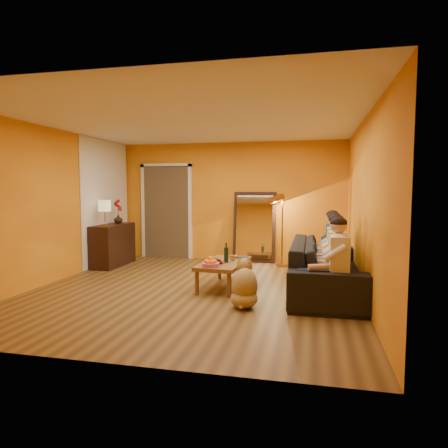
% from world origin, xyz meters
% --- Properties ---
extents(room_shell, '(5.00, 5.50, 2.60)m').
position_xyz_m(room_shell, '(0.00, 0.37, 1.30)').
color(room_shell, brown).
rests_on(room_shell, ground).
extents(white_accent, '(0.02, 1.90, 2.58)m').
position_xyz_m(white_accent, '(-2.48, 1.75, 1.30)').
color(white_accent, white).
rests_on(white_accent, wall_left).
extents(doorway_recess, '(1.06, 0.30, 2.10)m').
position_xyz_m(doorway_recess, '(-1.50, 2.83, 1.05)').
color(doorway_recess, '#3F2D19').
rests_on(doorway_recess, floor).
extents(door_jamb_left, '(0.08, 0.06, 2.20)m').
position_xyz_m(door_jamb_left, '(-2.07, 2.71, 1.05)').
color(door_jamb_left, white).
rests_on(door_jamb_left, wall_back).
extents(door_jamb_right, '(0.08, 0.06, 2.20)m').
position_xyz_m(door_jamb_right, '(-0.93, 2.71, 1.05)').
color(door_jamb_right, white).
rests_on(door_jamb_right, wall_back).
extents(door_header, '(1.22, 0.06, 0.08)m').
position_xyz_m(door_header, '(-1.50, 2.71, 2.12)').
color(door_header, white).
rests_on(door_header, wall_back).
extents(mirror_frame, '(0.92, 0.27, 1.51)m').
position_xyz_m(mirror_frame, '(0.55, 2.63, 0.76)').
color(mirror_frame, black).
rests_on(mirror_frame, floor).
extents(mirror_glass, '(0.78, 0.21, 1.35)m').
position_xyz_m(mirror_glass, '(0.55, 2.59, 0.76)').
color(mirror_glass, white).
rests_on(mirror_glass, mirror_frame).
extents(sideboard, '(0.44, 1.18, 0.85)m').
position_xyz_m(sideboard, '(-2.24, 1.55, 0.42)').
color(sideboard, black).
rests_on(sideboard, floor).
extents(table_lamp, '(0.24, 0.24, 0.51)m').
position_xyz_m(table_lamp, '(-2.24, 1.25, 1.10)').
color(table_lamp, beige).
rests_on(table_lamp, sideboard).
extents(sofa, '(2.67, 1.04, 0.78)m').
position_xyz_m(sofa, '(2.00, 0.33, 0.39)').
color(sofa, black).
rests_on(sofa, floor).
extents(coffee_table, '(0.72, 1.27, 0.42)m').
position_xyz_m(coffee_table, '(0.41, 0.22, 0.21)').
color(coffee_table, brown).
rests_on(coffee_table, floor).
extents(floor_lamp, '(0.37, 0.33, 1.44)m').
position_xyz_m(floor_lamp, '(1.18, 2.20, 0.72)').
color(floor_lamp, '#AF7933').
rests_on(floor_lamp, floor).
extents(dog, '(0.46, 0.62, 0.67)m').
position_xyz_m(dog, '(0.91, -0.74, 0.33)').
color(dog, '#AD884E').
rests_on(dog, floor).
extents(person_far_left, '(0.70, 0.44, 1.22)m').
position_xyz_m(person_far_left, '(2.13, -0.67, 0.61)').
color(person_far_left, beige).
rests_on(person_far_left, sofa).
extents(person_mid_left, '(0.70, 0.44, 1.22)m').
position_xyz_m(person_mid_left, '(2.13, -0.12, 0.61)').
color(person_mid_left, '#EAB84E').
rests_on(person_mid_left, sofa).
extents(person_mid_right, '(0.70, 0.44, 1.22)m').
position_xyz_m(person_mid_right, '(2.13, 0.43, 0.61)').
color(person_mid_right, '#86B2CF').
rests_on(person_mid_right, sofa).
extents(person_far_right, '(0.70, 0.44, 1.22)m').
position_xyz_m(person_far_right, '(2.13, 0.98, 0.61)').
color(person_far_right, '#2F2F33').
rests_on(person_far_right, sofa).
extents(fruit_bowl, '(0.26, 0.26, 0.16)m').
position_xyz_m(fruit_bowl, '(0.31, -0.23, 0.50)').
color(fruit_bowl, '#D54B8F').
rests_on(fruit_bowl, coffee_table).
extents(wine_bottle, '(0.07, 0.07, 0.31)m').
position_xyz_m(wine_bottle, '(0.46, 0.17, 0.58)').
color(wine_bottle, black).
rests_on(wine_bottle, coffee_table).
extents(tumbler, '(0.11, 0.11, 0.09)m').
position_xyz_m(tumbler, '(0.53, 0.34, 0.47)').
color(tumbler, '#B27F3F').
rests_on(tumbler, coffee_table).
extents(laptop, '(0.35, 0.24, 0.03)m').
position_xyz_m(laptop, '(0.59, 0.57, 0.43)').
color(laptop, black).
rests_on(laptop, coffee_table).
extents(book_lower, '(0.19, 0.25, 0.02)m').
position_xyz_m(book_lower, '(0.23, 0.02, 0.43)').
color(book_lower, black).
rests_on(book_lower, coffee_table).
extents(book_mid, '(0.28, 0.31, 0.02)m').
position_xyz_m(book_mid, '(0.24, 0.03, 0.45)').
color(book_mid, '#A31213').
rests_on(book_mid, book_lower).
extents(book_upper, '(0.25, 0.26, 0.02)m').
position_xyz_m(book_upper, '(0.23, 0.01, 0.47)').
color(book_upper, black).
rests_on(book_upper, book_mid).
extents(vase, '(0.18, 0.18, 0.19)m').
position_xyz_m(vase, '(-2.24, 1.80, 0.95)').
color(vase, black).
rests_on(vase, sideboard).
extents(flowers, '(0.17, 0.17, 0.51)m').
position_xyz_m(flowers, '(-2.24, 1.80, 1.23)').
color(flowers, '#A31213').
rests_on(flowers, vase).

